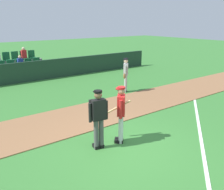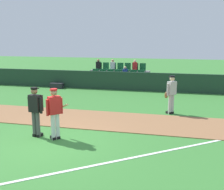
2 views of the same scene
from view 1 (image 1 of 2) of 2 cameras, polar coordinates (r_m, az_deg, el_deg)
The scene contains 8 objects.
ground_plane at distance 7.58m, azimuth 2.75°, elevation -11.77°, with size 80.00×80.00×0.00m, color #387A33.
infield_dirt_path at distance 9.71m, azimuth -8.06°, elevation -5.22°, with size 28.00×2.66×0.03m, color #936642.
foul_line_chalk at distance 9.35m, azimuth 19.18°, elevation -6.97°, with size 12.00×0.10×0.01m, color white.
dugout_fence at distance 15.85m, azimuth -20.76°, elevation 4.69°, with size 20.00×0.16×1.22m, color #1E3828.
stadium_bleachers at distance 17.24m, azimuth -22.17°, elevation 5.08°, with size 4.45×2.10×1.90m.
batter_red_jersey at distance 7.50m, azimuth 2.03°, elevation -3.96°, with size 0.75×0.68×1.76m.
umpire_home_plate at distance 7.13m, azimuth -3.17°, elevation -4.81°, with size 0.58×0.35×1.76m.
runner_grey_jersey at distance 12.90m, azimuth 3.11°, elevation 4.82°, with size 0.55×0.51×1.76m.
Camera 1 is at (-4.30, -5.09, 3.61)m, focal length 40.26 mm.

